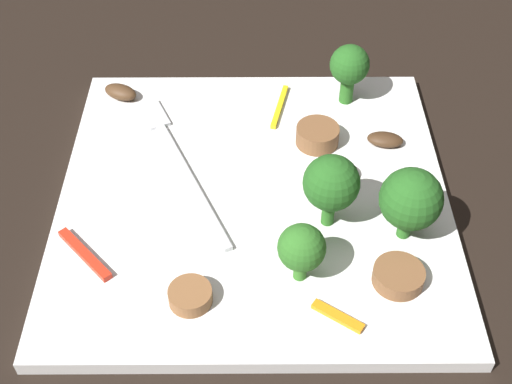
{
  "coord_description": "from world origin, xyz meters",
  "views": [
    {
      "loc": [
        -0.35,
        0.0,
        0.37
      ],
      "look_at": [
        0.0,
        0.0,
        0.01
      ],
      "focal_mm": 47.26,
      "sensor_mm": 36.0,
      "label": 1
    }
  ],
  "objects_px": {
    "mushroom_2": "(347,170)",
    "pepper_strip_2": "(282,107)",
    "plate": "(256,197)",
    "pepper_strip_0": "(87,254)",
    "mushroom_1": "(387,140)",
    "sausage_slice_1": "(401,276)",
    "broccoli_floret_2": "(334,184)",
    "sausage_slice_0": "(320,135)",
    "broccoli_floret_0": "(304,249)",
    "sausage_slice_2": "(193,296)",
    "mushroom_0": "(123,92)",
    "broccoli_floret_1": "(413,200)",
    "fork": "(180,157)",
    "pepper_strip_1": "(340,316)",
    "broccoli_floret_3": "(351,67)"
  },
  "relations": [
    {
      "from": "mushroom_0",
      "to": "broccoli_floret_2",
      "type": "bearing_deg",
      "value": -131.07
    },
    {
      "from": "mushroom_2",
      "to": "pepper_strip_0",
      "type": "relative_size",
      "value": 0.36
    },
    {
      "from": "fork",
      "to": "pepper_strip_2",
      "type": "distance_m",
      "value": 0.1
    },
    {
      "from": "plate",
      "to": "pepper_strip_2",
      "type": "xyz_separation_m",
      "value": [
        0.1,
        -0.02,
        0.01
      ]
    },
    {
      "from": "broccoli_floret_1",
      "to": "broccoli_floret_3",
      "type": "height_order",
      "value": "broccoli_floret_1"
    },
    {
      "from": "plate",
      "to": "broccoli_floret_0",
      "type": "relative_size",
      "value": 6.36
    },
    {
      "from": "pepper_strip_0",
      "to": "broccoli_floret_1",
      "type": "bearing_deg",
      "value": -85.1
    },
    {
      "from": "sausage_slice_0",
      "to": "broccoli_floret_2",
      "type": "bearing_deg",
      "value": -179.01
    },
    {
      "from": "mushroom_0",
      "to": "pepper_strip_2",
      "type": "bearing_deg",
      "value": -96.55
    },
    {
      "from": "broccoli_floret_0",
      "to": "pepper_strip_0",
      "type": "xyz_separation_m",
      "value": [
        0.02,
        0.15,
        -0.03
      ]
    },
    {
      "from": "sausage_slice_1",
      "to": "pepper_strip_0",
      "type": "bearing_deg",
      "value": 84.0
    },
    {
      "from": "broccoli_floret_2",
      "to": "sausage_slice_0",
      "type": "distance_m",
      "value": 0.09
    },
    {
      "from": "broccoli_floret_1",
      "to": "sausage_slice_0",
      "type": "distance_m",
      "value": 0.12
    },
    {
      "from": "broccoli_floret_2",
      "to": "sausage_slice_0",
      "type": "bearing_deg",
      "value": 0.99
    },
    {
      "from": "pepper_strip_0",
      "to": "pepper_strip_2",
      "type": "relative_size",
      "value": 1.0
    },
    {
      "from": "plate",
      "to": "sausage_slice_1",
      "type": "bearing_deg",
      "value": -131.27
    },
    {
      "from": "broccoli_floret_0",
      "to": "sausage_slice_0",
      "type": "bearing_deg",
      "value": -8.76
    },
    {
      "from": "mushroom_2",
      "to": "pepper_strip_2",
      "type": "height_order",
      "value": "mushroom_2"
    },
    {
      "from": "fork",
      "to": "broccoli_floret_3",
      "type": "relative_size",
      "value": 3.12
    },
    {
      "from": "broccoli_floret_1",
      "to": "sausage_slice_0",
      "type": "bearing_deg",
      "value": 28.87
    },
    {
      "from": "broccoli_floret_0",
      "to": "pepper_strip_0",
      "type": "distance_m",
      "value": 0.15
    },
    {
      "from": "mushroom_2",
      "to": "pepper_strip_1",
      "type": "distance_m",
      "value": 0.13
    },
    {
      "from": "sausage_slice_2",
      "to": "mushroom_0",
      "type": "height_order",
      "value": "mushroom_0"
    },
    {
      "from": "sausage_slice_2",
      "to": "mushroom_0",
      "type": "xyz_separation_m",
      "value": [
        0.21,
        0.07,
        0.0
      ]
    },
    {
      "from": "broccoli_floret_0",
      "to": "mushroom_0",
      "type": "relative_size",
      "value": 1.5
    },
    {
      "from": "sausage_slice_2",
      "to": "sausage_slice_1",
      "type": "bearing_deg",
      "value": -83.76
    },
    {
      "from": "mushroom_1",
      "to": "pepper_strip_2",
      "type": "xyz_separation_m",
      "value": [
        0.05,
        0.08,
        -0.0
      ]
    },
    {
      "from": "mushroom_1",
      "to": "pepper_strip_1",
      "type": "bearing_deg",
      "value": 162.35
    },
    {
      "from": "broccoli_floret_3",
      "to": "mushroom_2",
      "type": "height_order",
      "value": "broccoli_floret_3"
    },
    {
      "from": "mushroom_2",
      "to": "sausage_slice_2",
      "type": "bearing_deg",
      "value": 136.3
    },
    {
      "from": "broccoli_floret_0",
      "to": "pepper_strip_2",
      "type": "relative_size",
      "value": 0.81
    },
    {
      "from": "mushroom_2",
      "to": "mushroom_1",
      "type": "bearing_deg",
      "value": -44.8
    },
    {
      "from": "sausage_slice_2",
      "to": "broccoli_floret_1",
      "type": "bearing_deg",
      "value": -69.05
    },
    {
      "from": "broccoli_floret_2",
      "to": "pepper_strip_0",
      "type": "bearing_deg",
      "value": 100.45
    },
    {
      "from": "fork",
      "to": "broccoli_floret_1",
      "type": "xyz_separation_m",
      "value": [
        -0.08,
        -0.17,
        0.03
      ]
    },
    {
      "from": "broccoli_floret_0",
      "to": "sausage_slice_1",
      "type": "height_order",
      "value": "broccoli_floret_0"
    },
    {
      "from": "mushroom_2",
      "to": "pepper_strip_0",
      "type": "bearing_deg",
      "value": 113.02
    },
    {
      "from": "sausage_slice_2",
      "to": "mushroom_2",
      "type": "height_order",
      "value": "same"
    },
    {
      "from": "broccoli_floret_2",
      "to": "mushroom_1",
      "type": "xyz_separation_m",
      "value": [
        0.08,
        -0.05,
        -0.03
      ]
    },
    {
      "from": "broccoli_floret_1",
      "to": "mushroom_2",
      "type": "xyz_separation_m",
      "value": [
        0.06,
        0.04,
        -0.03
      ]
    },
    {
      "from": "sausage_slice_0",
      "to": "sausage_slice_2",
      "type": "height_order",
      "value": "sausage_slice_0"
    },
    {
      "from": "pepper_strip_1",
      "to": "broccoli_floret_2",
      "type": "bearing_deg",
      "value": 0.14
    },
    {
      "from": "broccoli_floret_1",
      "to": "pepper_strip_2",
      "type": "relative_size",
      "value": 1.02
    },
    {
      "from": "broccoli_floret_3",
      "to": "plate",
      "type": "bearing_deg",
      "value": 144.23
    },
    {
      "from": "plate",
      "to": "pepper_strip_1",
      "type": "xyz_separation_m",
      "value": [
        -0.11,
        -0.05,
        0.01
      ]
    },
    {
      "from": "sausage_slice_0",
      "to": "plate",
      "type": "bearing_deg",
      "value": 137.45
    },
    {
      "from": "sausage_slice_0",
      "to": "mushroom_0",
      "type": "bearing_deg",
      "value": 70.12
    },
    {
      "from": "plate",
      "to": "broccoli_floret_2",
      "type": "bearing_deg",
      "value": -119.84
    },
    {
      "from": "broccoli_floret_3",
      "to": "pepper_strip_1",
      "type": "xyz_separation_m",
      "value": [
        -0.22,
        0.03,
        -0.03
      ]
    },
    {
      "from": "broccoli_floret_0",
      "to": "sausage_slice_2",
      "type": "distance_m",
      "value": 0.08
    }
  ]
}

